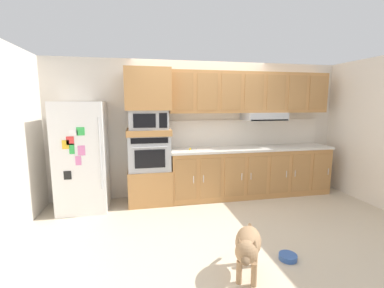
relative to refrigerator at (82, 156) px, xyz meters
The scene contains 17 objects.
ground_plane 2.35m from the refrigerator, 18.20° to the right, with size 9.60×9.60×0.00m, color beige.
back_kitchen_wall 2.14m from the refrigerator, 11.77° to the left, with size 6.20×0.12×2.50m, color beige.
side_panel_left 1.07m from the refrigerator, 137.20° to the right, with size 0.12×7.10×2.50m, color beige.
side_panel_right 4.93m from the refrigerator, ahead, with size 0.12×7.10×2.50m, color silver.
refrigerator is the anchor object (origin of this frame).
oven_base_cabinet 1.22m from the refrigerator, ahead, with size 0.74×0.62×0.60m, color #B77F47.
built_in_oven 1.08m from the refrigerator, ahead, with size 0.70×0.62×0.60m.
appliance_mid_shelf 1.14m from the refrigerator, ahead, with size 0.74×0.62×0.10m, color #B77F47.
microwave 1.22m from the refrigerator, ahead, with size 0.64×0.54×0.32m.
appliance_upper_cabinet 1.53m from the refrigerator, ahead, with size 0.74×0.62×0.68m, color #B77F47.
lower_cabinet_run 3.00m from the refrigerator, ahead, with size 3.04×0.63×0.88m.
countertop_slab 2.97m from the refrigerator, ahead, with size 3.08×0.64×0.04m, color beige.
backsplash_panel 3.00m from the refrigerator, ahead, with size 3.08×0.02×0.50m, color silver.
upper_cabinet_with_hood 3.16m from the refrigerator, ahead, with size 3.04×0.48×0.88m.
screwdriver 1.81m from the refrigerator, ahead, with size 0.16×0.15×0.03m.
dog 2.98m from the refrigerator, 49.16° to the right, with size 0.47×0.78×0.55m.
dog_food_bowl 3.32m from the refrigerator, 38.78° to the right, with size 0.20×0.20×0.06m.
Camera 1 is at (-1.16, -3.77, 1.73)m, focal length 24.56 mm.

